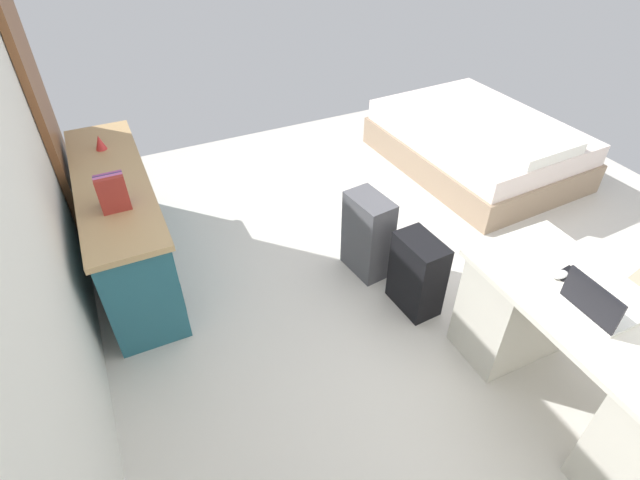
{
  "coord_description": "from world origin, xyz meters",
  "views": [
    {
      "loc": [
        -2.12,
        1.86,
        2.53
      ],
      "look_at": [
        0.06,
        0.82,
        0.6
      ],
      "focal_mm": 27.55,
      "sensor_mm": 36.0,
      "label": 1
    }
  ],
  "objects_px": {
    "desk": "(582,362)",
    "cell_phone_by_mouse": "(566,273)",
    "computer_mouse": "(560,275)",
    "suitcase_spare_grey": "(368,235)",
    "credenza": "(124,225)",
    "bed": "(477,144)",
    "laptop": "(597,305)",
    "suitcase_black": "(417,274)",
    "figurine_small": "(100,142)"
  },
  "relations": [
    {
      "from": "desk",
      "to": "cell_phone_by_mouse",
      "type": "height_order",
      "value": "cell_phone_by_mouse"
    },
    {
      "from": "laptop",
      "to": "credenza",
      "type": "bearing_deg",
      "value": 41.55
    },
    {
      "from": "credenza",
      "to": "suitcase_spare_grey",
      "type": "xyz_separation_m",
      "value": [
        -0.78,
        -1.59,
        -0.07
      ]
    },
    {
      "from": "cell_phone_by_mouse",
      "to": "figurine_small",
      "type": "distance_m",
      "value": 3.23
    },
    {
      "from": "suitcase_black",
      "to": "credenza",
      "type": "bearing_deg",
      "value": 49.93
    },
    {
      "from": "credenza",
      "to": "computer_mouse",
      "type": "bearing_deg",
      "value": -134.34
    },
    {
      "from": "suitcase_spare_grey",
      "to": "computer_mouse",
      "type": "distance_m",
      "value": 1.37
    },
    {
      "from": "computer_mouse",
      "to": "suitcase_spare_grey",
      "type": "bearing_deg",
      "value": 20.93
    },
    {
      "from": "suitcase_black",
      "to": "desk",
      "type": "bearing_deg",
      "value": -166.21
    },
    {
      "from": "credenza",
      "to": "suitcase_black",
      "type": "bearing_deg",
      "value": -126.5
    },
    {
      "from": "cell_phone_by_mouse",
      "to": "figurine_small",
      "type": "bearing_deg",
      "value": 33.93
    },
    {
      "from": "desk",
      "to": "computer_mouse",
      "type": "xyz_separation_m",
      "value": [
        0.31,
        -0.01,
        0.37
      ]
    },
    {
      "from": "credenza",
      "to": "bed",
      "type": "distance_m",
      "value": 3.34
    },
    {
      "from": "suitcase_black",
      "to": "computer_mouse",
      "type": "xyz_separation_m",
      "value": [
        -0.73,
        -0.34,
        0.48
      ]
    },
    {
      "from": "suitcase_spare_grey",
      "to": "laptop",
      "type": "bearing_deg",
      "value": -171.66
    },
    {
      "from": "desk",
      "to": "figurine_small",
      "type": "xyz_separation_m",
      "value": [
        2.77,
        2.03,
        0.45
      ]
    },
    {
      "from": "bed",
      "to": "computer_mouse",
      "type": "relative_size",
      "value": 19.63
    },
    {
      "from": "desk",
      "to": "bed",
      "type": "bearing_deg",
      "value": -28.51
    },
    {
      "from": "computer_mouse",
      "to": "bed",
      "type": "bearing_deg",
      "value": -31.3
    },
    {
      "from": "suitcase_spare_grey",
      "to": "figurine_small",
      "type": "height_order",
      "value": "figurine_small"
    },
    {
      "from": "desk",
      "to": "bed",
      "type": "xyz_separation_m",
      "value": [
        2.41,
        -1.31,
        -0.15
      ]
    },
    {
      "from": "computer_mouse",
      "to": "cell_phone_by_mouse",
      "type": "xyz_separation_m",
      "value": [
        -0.0,
        -0.05,
        -0.01
      ]
    },
    {
      "from": "desk",
      "to": "figurine_small",
      "type": "bearing_deg",
      "value": 36.28
    },
    {
      "from": "suitcase_black",
      "to": "laptop",
      "type": "relative_size",
      "value": 1.81
    },
    {
      "from": "suitcase_spare_grey",
      "to": "laptop",
      "type": "height_order",
      "value": "laptop"
    },
    {
      "from": "desk",
      "to": "figurine_small",
      "type": "distance_m",
      "value": 3.46
    },
    {
      "from": "suitcase_black",
      "to": "suitcase_spare_grey",
      "type": "bearing_deg",
      "value": 9.97
    },
    {
      "from": "suitcase_black",
      "to": "laptop",
      "type": "xyz_separation_m",
      "value": [
        -0.99,
        -0.29,
        0.51
      ]
    },
    {
      "from": "desk",
      "to": "computer_mouse",
      "type": "height_order",
      "value": "computer_mouse"
    },
    {
      "from": "computer_mouse",
      "to": "credenza",
      "type": "bearing_deg",
      "value": 46.08
    },
    {
      "from": "laptop",
      "to": "figurine_small",
      "type": "height_order",
      "value": "laptop"
    },
    {
      "from": "desk",
      "to": "laptop",
      "type": "bearing_deg",
      "value": 31.9
    },
    {
      "from": "credenza",
      "to": "computer_mouse",
      "type": "height_order",
      "value": "credenza"
    },
    {
      "from": "credenza",
      "to": "laptop",
      "type": "height_order",
      "value": "laptop"
    },
    {
      "from": "computer_mouse",
      "to": "desk",
      "type": "bearing_deg",
      "value": 178.37
    },
    {
      "from": "desk",
      "to": "figurine_small",
      "type": "relative_size",
      "value": 13.13
    },
    {
      "from": "suitcase_black",
      "to": "suitcase_spare_grey",
      "type": "xyz_separation_m",
      "value": [
        0.48,
        0.11,
        0.04
      ]
    },
    {
      "from": "bed",
      "to": "cell_phone_by_mouse",
      "type": "bearing_deg",
      "value": 149.29
    },
    {
      "from": "desk",
      "to": "suitcase_black",
      "type": "xyz_separation_m",
      "value": [
        1.05,
        0.33,
        -0.11
      ]
    },
    {
      "from": "desk",
      "to": "cell_phone_by_mouse",
      "type": "relative_size",
      "value": 10.62
    },
    {
      "from": "laptop",
      "to": "desk",
      "type": "bearing_deg",
      "value": -148.1
    },
    {
      "from": "suitcase_spare_grey",
      "to": "laptop",
      "type": "xyz_separation_m",
      "value": [
        -1.47,
        -0.41,
        0.48
      ]
    },
    {
      "from": "bed",
      "to": "suitcase_spare_grey",
      "type": "distance_m",
      "value": 1.97
    },
    {
      "from": "suitcase_black",
      "to": "figurine_small",
      "type": "distance_m",
      "value": 2.48
    },
    {
      "from": "bed",
      "to": "cell_phone_by_mouse",
      "type": "distance_m",
      "value": 2.5
    },
    {
      "from": "desk",
      "to": "suitcase_spare_grey",
      "type": "relative_size",
      "value": 2.26
    },
    {
      "from": "credenza",
      "to": "suitcase_spare_grey",
      "type": "height_order",
      "value": "credenza"
    },
    {
      "from": "cell_phone_by_mouse",
      "to": "suitcase_spare_grey",
      "type": "bearing_deg",
      "value": 16.05
    },
    {
      "from": "desk",
      "to": "computer_mouse",
      "type": "bearing_deg",
      "value": -2.06
    },
    {
      "from": "suitcase_spare_grey",
      "to": "credenza",
      "type": "bearing_deg",
      "value": 56.52
    }
  ]
}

